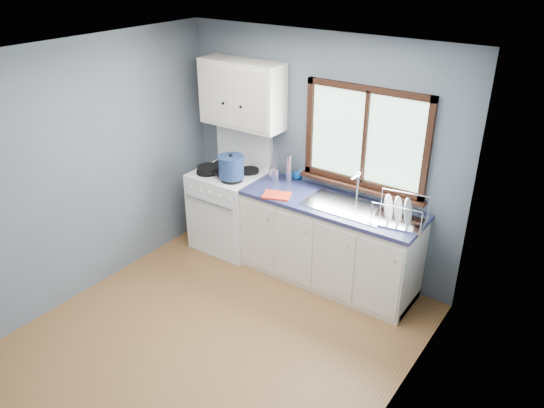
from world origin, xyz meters
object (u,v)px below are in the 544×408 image
Objects in this scene: dish_rack at (399,215)px; gas_range at (230,207)px; base_cabinets at (329,246)px; skillet at (209,169)px; utensil_crock at (275,173)px; sink at (347,212)px; stockpot at (231,167)px; thermos at (289,168)px.

gas_range is at bearing 171.49° from dish_rack.
gas_range reaches higher than base_cabinets.
skillet is 1.10× the size of utensil_crock.
stockpot reaches higher than sink.
stockpot is 1.86m from dish_rack.
sink is at bearing -7.54° from utensil_crock.
base_cabinets is 1.58m from skillet.
sink is 2.83× the size of stockpot.
utensil_crock is at bearing 172.46° from sink.
gas_range is 2.07m from dish_rack.
gas_range is at bearing -163.31° from thermos.
thermos is at bearing 163.06° from dish_rack.
gas_range is 0.63m from stockpot.
thermos is 0.59× the size of dish_rack.
skillet is 1.37× the size of stockpot.
skillet is at bearing -173.65° from base_cabinets.
base_cabinets is 0.48m from sink.
stockpot is 0.62m from thermos.
base_cabinets is 0.93m from thermos.
dish_rack is at bearing -7.96° from thermos.
stockpot is at bearing -173.15° from sink.
base_cabinets is at bearing 0.82° from gas_range.
thermos is (-0.63, 0.18, 0.66)m from base_cabinets.
dish_rack is at bearing -0.17° from base_cabinets.
thermos is (0.68, 0.20, 0.58)m from gas_range.
stockpot reaches higher than base_cabinets.
dish_rack is (1.48, -0.13, -0.01)m from utensil_crock.
base_cabinets is 4.99× the size of utensil_crock.
thermos is at bearing 45.35° from skillet.
dish_rack is at bearing -0.18° from sink.
dish_rack is at bearing 27.04° from skillet.
base_cabinets is 0.91m from dish_rack.
sink is 0.97m from utensil_crock.
skillet is 0.34m from stockpot.
stockpot is (0.32, 0.00, 0.10)m from skillet.
utensil_crock is 1.49m from dish_rack.
utensil_crock is 0.18m from thermos.
sink is at bearing 170.84° from dish_rack.
gas_range is 1.62× the size of sink.
thermos is (0.84, 0.35, 0.09)m from skillet.
thermos is at bearing 16.69° from gas_range.
gas_range is at bearing 64.97° from skillet.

